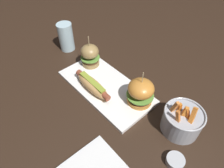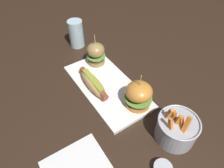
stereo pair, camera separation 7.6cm
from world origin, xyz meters
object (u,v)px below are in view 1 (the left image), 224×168
water_glass (66,37)px  hot_dog (93,85)px  slider_left (90,55)px  platter_main (105,87)px  slider_right (140,92)px  fries_bucket (182,121)px  sauce_ramekin (175,161)px

water_glass → hot_dog: bearing=-15.7°
slider_left → platter_main: bearing=-15.1°
slider_right → water_glass: 0.49m
fries_bucket → hot_dog: bearing=-160.9°
sauce_ramekin → water_glass: size_ratio=0.41×
slider_right → sauce_ramekin: slider_right is taller
platter_main → slider_right: size_ratio=2.79×
platter_main → water_glass: bearing=173.4°
slider_left → sauce_ramekin: slider_left is taller
fries_bucket → platter_main: bearing=-168.6°
slider_left → sauce_ramekin: (0.52, -0.09, -0.05)m
slider_left → slider_right: bearing=0.6°
water_glass → slider_right: bearing=0.4°
platter_main → slider_left: size_ratio=2.77×
sauce_ramekin → hot_dog: bearing=-179.5°
slider_left → fries_bucket: bearing=2.9°
slider_right → sauce_ramekin: (0.23, -0.09, -0.05)m
slider_right → platter_main: bearing=-163.5°
hot_dog → slider_right: size_ratio=1.34×
slider_left → slider_right: 0.29m
sauce_ramekin → slider_right: bearing=158.4°
hot_dog → fries_bucket: (0.33, 0.11, 0.01)m
sauce_ramekin → water_glass: 0.72m
slider_left → water_glass: slider_left is taller
hot_dog → sauce_ramekin: size_ratio=3.48×
hot_dog → slider_left: slider_left is taller
slider_left → water_glass: bearing=-179.8°
hot_dog → slider_left: (-0.13, 0.09, 0.03)m
water_glass → sauce_ramekin: bearing=-6.9°
slider_left → fries_bucket: 0.46m
slider_right → fries_bucket: 0.17m
fries_bucket → water_glass: (-0.65, -0.02, 0.02)m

